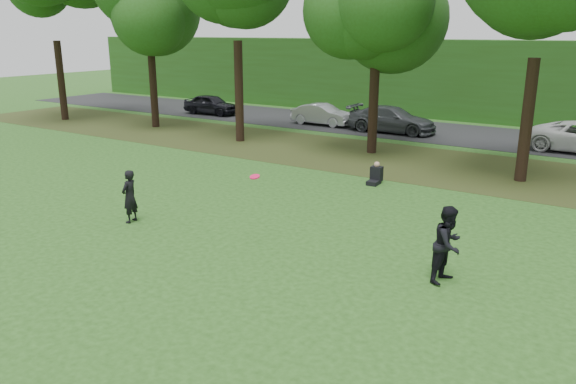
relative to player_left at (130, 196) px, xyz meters
The scene contains 9 objects.
ground 4.97m from the player_left, ahead, with size 120.00×120.00×0.00m, color #224716.
leaf_litter 13.17m from the player_left, 68.40° to the left, with size 60.00×7.00×0.01m, color #3F3316.
street 20.81m from the player_left, 76.54° to the left, with size 70.00×7.00×0.02m, color black.
far_hedge 26.72m from the player_left, 79.54° to the left, with size 70.00×3.00×5.00m, color #244D16.
player_left is the anchor object (origin of this frame).
player_right 9.36m from the player_left, ahead, with size 0.88×0.68×1.81m, color black.
parked_cars 19.34m from the player_left, 76.74° to the left, with size 39.99×3.66×1.45m.
frisbee 4.48m from the player_left, ahead, with size 0.35×0.35×0.11m.
seated_person 9.21m from the player_left, 61.92° to the left, with size 0.45×0.75×0.83m.
Camera 1 is at (7.90, -10.10, 5.59)m, focal length 35.00 mm.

